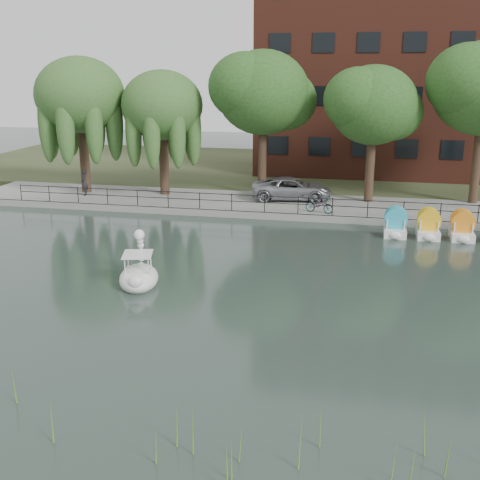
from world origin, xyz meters
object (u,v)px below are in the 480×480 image
(pedestrian, at_px, (84,181))
(swan_boat, at_px, (139,274))
(bicycle, at_px, (319,204))
(minivan, at_px, (292,187))

(pedestrian, height_order, swan_boat, pedestrian)
(bicycle, bearing_deg, minivan, 48.70)
(swan_boat, bearing_deg, pedestrian, 108.07)
(minivan, distance_m, pedestrian, 13.80)
(minivan, height_order, bicycle, minivan)
(pedestrian, distance_m, swan_boat, 17.17)
(pedestrian, bearing_deg, swan_boat, 12.60)
(minivan, relative_size, pedestrian, 2.97)
(minivan, bearing_deg, pedestrian, 89.08)
(minivan, bearing_deg, bicycle, -155.73)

